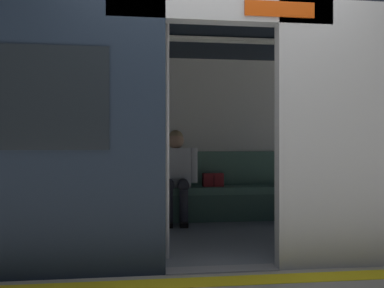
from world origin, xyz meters
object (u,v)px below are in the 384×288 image
(train_car, at_px, (191,95))
(handbag, at_px, (213,180))
(book, at_px, (148,186))
(bench_seat, at_px, (183,195))
(person_seated, at_px, (176,170))
(grab_pole_door, at_px, (167,136))

(train_car, height_order, handbag, train_car)
(train_car, bearing_deg, book, -71.64)
(train_car, xyz_separation_m, bench_seat, (-0.05, -1.11, -1.16))
(person_seated, distance_m, book, 0.42)
(person_seated, xyz_separation_m, handbag, (-0.50, -0.11, -0.14))
(train_car, height_order, bench_seat, train_car)
(person_seated, height_order, handbag, person_seated)
(handbag, bearing_deg, grab_pole_door, 68.59)
(book, bearing_deg, bench_seat, -159.92)
(handbag, height_order, grab_pole_door, grab_pole_door)
(train_car, distance_m, bench_seat, 1.61)
(person_seated, bearing_deg, bench_seat, -151.17)
(bench_seat, distance_m, grab_pole_door, 2.11)
(person_seated, relative_size, handbag, 4.47)
(grab_pole_door, bearing_deg, train_car, -111.71)
(train_car, height_order, person_seated, train_car)
(train_car, distance_m, person_seated, 1.35)
(bench_seat, relative_size, handbag, 12.66)
(book, relative_size, grab_pole_door, 0.10)
(person_seated, xyz_separation_m, grab_pole_door, (0.29, 1.89, 0.40))
(person_seated, relative_size, book, 5.28)
(book, bearing_deg, person_seated, -170.43)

